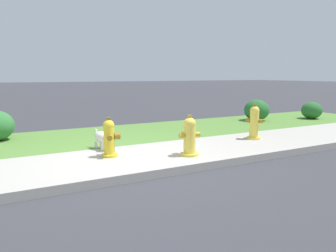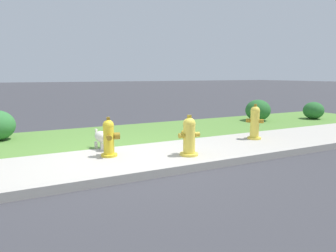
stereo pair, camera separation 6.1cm
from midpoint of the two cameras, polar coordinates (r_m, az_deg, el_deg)
name	(u,v)px [view 2 (the right image)]	position (r m, az deg, el deg)	size (l,w,h in m)	color
ground_plane	(125,160)	(5.53, -7.19, -5.83)	(120.00, 120.00, 0.00)	#38383D
sidewalk_pavement	(125,159)	(5.53, -7.19, -5.78)	(18.00, 1.96, 0.01)	#ADA89E
grass_verge	(89,137)	(7.67, -13.30, -1.81)	(18.00, 2.64, 0.01)	#568438
street_curb	(152,173)	(4.57, -2.43, -8.15)	(18.00, 0.16, 0.12)	#ADA89E
fire_hydrant_near_corner	(255,122)	(7.36, 15.10, 0.60)	(0.34, 0.34, 0.77)	yellow
fire_hydrant_mid_block	(189,136)	(5.68, 3.98, -1.83)	(0.39, 0.37, 0.72)	yellow
fire_hydrant_across_street	(109,138)	(5.69, -9.93, -2.07)	(0.34, 0.37, 0.69)	yellow
small_white_dog	(103,137)	(6.27, -11.01, -1.94)	(0.28, 0.58, 0.42)	silver
shrub_bush_far_verge	(258,110)	(10.41, 15.56, 2.66)	(0.76, 0.76, 0.64)	#28662D
shrub_bush_mid_verge	(313,110)	(11.44, 24.15, 2.49)	(0.64, 0.64, 0.54)	#28662D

